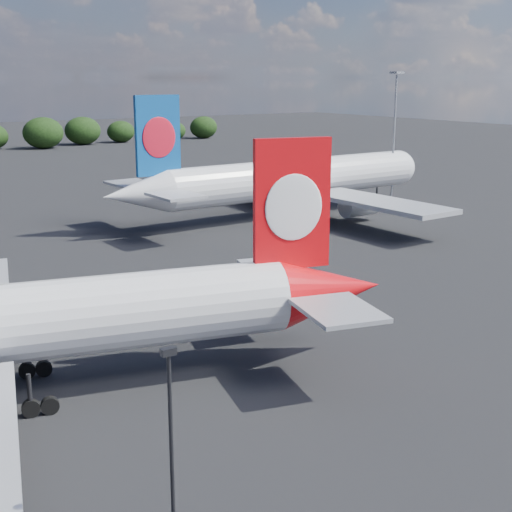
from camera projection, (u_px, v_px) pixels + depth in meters
qantas_airliner at (19, 325)px, 43.62m from camera, size 47.68×45.61×15.67m
china_southern_airliner at (285, 180)px, 101.38m from camera, size 53.47×50.81×17.46m
apron_lamp_post at (172, 459)px, 26.53m from camera, size 0.55×0.30×10.11m
floodlight_mast_near at (395, 118)px, 110.24m from camera, size 1.60×1.60×20.42m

